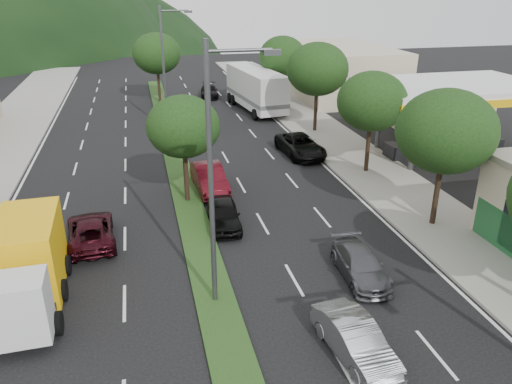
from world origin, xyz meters
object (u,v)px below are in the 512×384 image
object	(u,v)px
tree_med_far	(157,54)
car_queue_a	(224,214)
streetlight_mid	(166,64)
streetlight_near	(216,168)
car_queue_e	(202,124)
car_queue_b	(360,265)
tree_r_e	(282,56)
tree_med_near	(183,127)
tree_r_d	(317,69)
sedan_silver	(355,340)
suv_maroon	(91,231)
car_queue_f	(209,91)
tree_r_c	(372,101)
car_queue_c	(209,178)
tree_r_b	(446,131)
car_queue_d	(300,145)
motorhome	(256,89)
box_truck	(28,267)

from	to	relation	value
tree_med_far	car_queue_a	bearing A→B (deg)	-87.10
streetlight_mid	streetlight_near	bearing A→B (deg)	-90.00
car_queue_e	car_queue_b	bearing A→B (deg)	-78.48
tree_r_e	tree_med_near	distance (m)	25.06
tree_r_d	sedan_silver	distance (m)	27.71
tree_r_d	suv_maroon	xyz separation A→B (m)	(-17.03, -15.84, -4.54)
tree_r_e	tree_med_near	size ratio (longest dim) A/B	1.11
car_queue_f	tree_r_c	bearing A→B (deg)	-68.96
car_queue_c	car_queue_f	bearing A→B (deg)	78.24
streetlight_near	tree_r_d	bearing A→B (deg)	61.80
tree_med_far	tree_r_e	bearing A→B (deg)	-18.43
tree_r_b	car_queue_f	distance (m)	34.61
car_queue_b	car_queue_d	bearing A→B (deg)	84.04
tree_med_near	car_queue_e	distance (m)	15.10
tree_r_c	streetlight_near	size ratio (longest dim) A/B	0.65
car_queue_c	car_queue_e	distance (m)	12.97
suv_maroon	tree_r_e	bearing A→B (deg)	-128.44
streetlight_mid	suv_maroon	world-z (taller)	streetlight_mid
car_queue_c	motorhome	xyz separation A→B (m)	(7.50, 19.32, 1.31)
tree_med_far	car_queue_b	xyz separation A→B (m)	(6.29, -35.67, -4.41)
tree_r_e	car_queue_b	xyz separation A→B (m)	(-5.71, -31.67, -4.30)
streetlight_mid	car_queue_f	world-z (taller)	streetlight_mid
car_queue_a	car_queue_b	size ratio (longest dim) A/B	0.95
car_queue_b	motorhome	world-z (taller)	motorhome
streetlight_mid	car_queue_e	bearing A→B (deg)	-14.31
tree_r_e	suv_maroon	bearing A→B (deg)	-123.38
tree_r_e	tree_r_d	bearing A→B (deg)	-90.00
car_queue_b	motorhome	xyz separation A→B (m)	(2.71, 30.42, 1.48)
tree_r_e	box_truck	distance (m)	35.85
sedan_silver	car_queue_d	bearing A→B (deg)	69.67
car_queue_d	box_truck	size ratio (longest dim) A/B	0.80
sedan_silver	car_queue_b	bearing A→B (deg)	56.47
suv_maroon	car_queue_c	size ratio (longest dim) A/B	0.99
tree_r_d	car_queue_c	size ratio (longest dim) A/B	1.53
tree_med_near	car_queue_c	world-z (taller)	tree_med_near
sedan_silver	tree_med_near	bearing A→B (deg)	98.88
tree_r_d	car_queue_a	distance (m)	19.32
tree_med_far	car_queue_f	bearing A→B (deg)	17.31
tree_r_c	tree_r_e	world-z (taller)	tree_r_e
tree_r_e	car_queue_f	size ratio (longest dim) A/B	1.50
tree_med_far	motorhome	world-z (taller)	tree_med_far
tree_r_e	car_queue_b	world-z (taller)	tree_r_e
tree_r_c	suv_maroon	xyz separation A→B (m)	(-17.03, -5.84, -4.11)
tree_med_near	tree_med_far	xyz separation A→B (m)	(0.00, 26.00, 0.58)
tree_med_far	car_queue_a	distance (m)	29.93
tree_r_b	motorhome	distance (m)	27.07
tree_r_c	sedan_silver	xyz separation A→B (m)	(-7.94, -16.16, -4.09)
tree_r_b	motorhome	size ratio (longest dim) A/B	0.67
car_queue_d	car_queue_e	xyz separation A→B (m)	(-6.06, 7.90, -0.13)
tree_r_d	tree_r_e	world-z (taller)	tree_r_d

